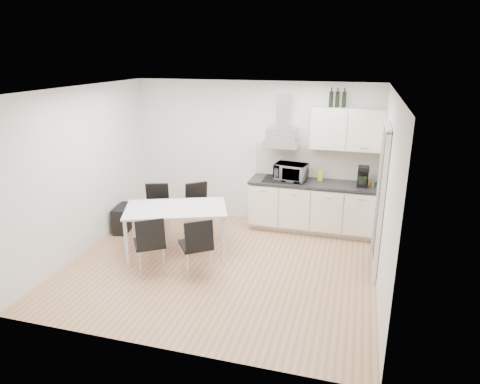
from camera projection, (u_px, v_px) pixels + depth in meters
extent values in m
plane|color=tan|center=(221.00, 265.00, 6.48)|extent=(4.50, 4.50, 0.00)
cube|color=silver|center=(254.00, 153.00, 7.90)|extent=(4.50, 0.10, 2.60)
cube|color=silver|center=(157.00, 240.00, 4.25)|extent=(4.50, 0.10, 2.60)
cube|color=silver|center=(83.00, 172.00, 6.65)|extent=(0.10, 4.00, 2.60)
cube|color=silver|center=(386.00, 197.00, 5.49)|extent=(0.10, 4.00, 2.60)
plane|color=white|center=(219.00, 90.00, 5.67)|extent=(4.50, 4.50, 0.00)
cube|color=white|center=(380.00, 201.00, 6.08)|extent=(0.08, 1.04, 2.10)
cube|color=beige|center=(311.00, 227.00, 7.76)|extent=(2.16, 0.52, 0.10)
cube|color=beige|center=(312.00, 205.00, 7.59)|extent=(2.20, 0.60, 0.76)
cube|color=#262629|center=(313.00, 183.00, 7.45)|extent=(2.22, 0.64, 0.04)
cube|color=beige|center=(316.00, 162.00, 7.62)|extent=(2.20, 0.02, 0.58)
cube|color=beige|center=(347.00, 129.00, 7.15)|extent=(1.20, 0.35, 0.70)
cube|color=silver|center=(282.00, 138.00, 7.45)|extent=(0.60, 0.46, 0.30)
cube|color=silver|center=(284.00, 111.00, 7.41)|extent=(0.22, 0.20, 0.55)
imported|color=silver|center=(291.00, 170.00, 7.48)|extent=(0.58, 0.38, 0.37)
cube|color=yellow|center=(320.00, 176.00, 7.49)|extent=(0.08, 0.04, 0.18)
cylinder|color=brown|center=(369.00, 184.00, 7.15)|extent=(0.04, 0.04, 0.11)
cylinder|color=#4C6626|center=(373.00, 184.00, 7.13)|extent=(0.04, 0.04, 0.11)
cylinder|color=black|center=(331.00, 97.00, 7.06)|extent=(0.07, 0.07, 0.32)
cylinder|color=black|center=(337.00, 98.00, 7.04)|extent=(0.07, 0.07, 0.32)
cylinder|color=black|center=(344.00, 98.00, 7.01)|extent=(0.07, 0.07, 0.32)
cube|color=white|center=(176.00, 208.00, 6.71)|extent=(1.78, 1.40, 0.03)
cube|color=white|center=(126.00, 243.00, 6.39)|extent=(0.06, 0.06, 0.72)
cube|color=white|center=(224.00, 239.00, 6.52)|extent=(0.06, 0.06, 0.72)
cube|color=white|center=(134.00, 223.00, 7.14)|extent=(0.06, 0.06, 0.72)
cube|color=white|center=(221.00, 220.00, 7.27)|extent=(0.06, 0.06, 0.72)
cube|color=black|center=(123.00, 218.00, 7.68)|extent=(0.34, 0.59, 0.46)
cube|color=gold|center=(128.00, 210.00, 7.59)|extent=(0.11, 0.49, 0.07)
cube|color=black|center=(192.00, 206.00, 8.48)|extent=(0.21, 0.19, 0.34)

